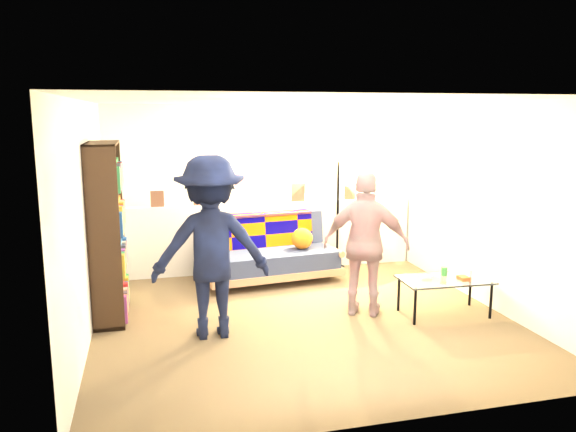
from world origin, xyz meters
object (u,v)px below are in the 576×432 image
at_px(person_left, 211,247).
at_px(person_right, 366,244).
at_px(bookshelf, 107,237).
at_px(coffee_table, 445,281).
at_px(futon_sofa, 271,254).
at_px(floor_lamp, 338,189).

height_order(person_left, person_right, person_left).
bearing_deg(person_right, person_left, 32.90).
height_order(bookshelf, coffee_table, bookshelf).
height_order(futon_sofa, bookshelf, bookshelf).
relative_size(coffee_table, person_right, 0.63).
bearing_deg(person_left, coffee_table, -179.48).
distance_m(coffee_table, person_left, 2.68).
distance_m(person_left, person_right, 1.77).
relative_size(bookshelf, person_right, 1.20).
height_order(futon_sofa, floor_lamp, floor_lamp).
bearing_deg(coffee_table, person_left, 178.68).
relative_size(futon_sofa, person_right, 1.18).
xyz_separation_m(coffee_table, person_right, (-0.87, 0.24, 0.42)).
relative_size(coffee_table, person_left, 0.55).
bearing_deg(person_left, futon_sofa, -117.99).
xyz_separation_m(futon_sofa, floor_lamp, (1.09, 0.37, 0.81)).
height_order(coffee_table, person_right, person_right).
bearing_deg(coffee_table, floor_lamp, 103.69).
relative_size(floor_lamp, person_left, 0.89).
distance_m(coffee_table, floor_lamp, 2.38).
height_order(coffee_table, floor_lamp, floor_lamp).
xyz_separation_m(coffee_table, person_left, (-2.63, 0.06, 0.53)).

